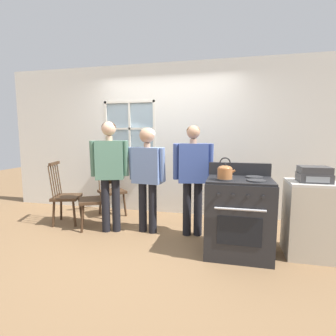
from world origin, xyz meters
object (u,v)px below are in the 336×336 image
Objects in this scene: chair_near_wall at (65,197)px; person_adult_right at (193,171)px; kettle at (225,171)px; person_elderly_left at (110,166)px; stove at (239,216)px; chair_by_window at (94,200)px; person_teen_center at (147,169)px; stereo at (314,174)px; side_counter at (310,219)px; chair_center_cluster at (112,191)px; handbag at (109,174)px; potted_plant at (123,151)px.

chair_near_wall is 2.14m from person_adult_right.
person_adult_right reaches higher than kettle.
person_elderly_left is 1.92m from stove.
kettle reaches higher than chair_by_window.
person_teen_center is 4.53× the size of stereo.
side_counter is at bearing 90.00° from stereo.
kettle is at bearing -76.13° from chair_center_cluster.
person_teen_center reaches higher than chair_near_wall.
chair_near_wall is 4.08× the size of kettle.
person_teen_center is 2.13m from stereo.
kettle is 0.80× the size of handbag.
chair_near_wall is (-0.56, 0.07, 0.00)m from chair_by_window.
side_counter is at bearing -23.59° from potted_plant.
chair_by_window is 0.56m from chair_near_wall.
person_adult_right is at bearing -12.36° from person_elderly_left.
chair_center_cluster is 1.74m from person_adult_right.
person_elderly_left is at bearing -160.67° from person_teen_center.
person_teen_center is 1.25m from kettle.
potted_plant reaches higher than kettle.
chair_by_window is 2.97× the size of stereo.
stove is (0.62, -0.46, -0.47)m from person_adult_right.
person_teen_center is at bearing 161.70° from stove.
potted_plant is at bearing 137.48° from person_teen_center.
stereo is (2.89, -1.28, -0.16)m from potted_plant.
person_elderly_left is (0.88, -0.17, 0.55)m from chair_near_wall.
stereo is (0.00, -0.02, 0.54)m from side_counter.
chair_by_window is 3.04m from stereo.
stove is at bearing -71.35° from chair_center_cluster.
kettle is at bearing -20.58° from handbag.
kettle is (1.11, -0.56, 0.08)m from person_teen_center.
chair_near_wall is at bearing -177.92° from chair_center_cluster.
person_elderly_left is at bearing 169.94° from stove.
kettle is at bearing 45.07° from chair_by_window.
kettle is at bearing -142.67° from stove.
stove reaches higher than chair_near_wall.
person_teen_center is 5.02× the size of handbag.
person_teen_center is (0.86, 0.01, 0.50)m from chair_by_window.
handbag is (0.76, 0.04, 0.39)m from chair_near_wall.
chair_by_window is at bearing 164.41° from kettle.
handbag is at bearing 164.64° from stove.
person_adult_right is at bearing 167.46° from side_counter.
potted_plant reaches higher than stove.
potted_plant is at bearing 97.86° from handbag.
chair_by_window is 2.19m from stove.
chair_by_window is at bearing 169.17° from person_adult_right.
person_adult_right is (2.09, -0.03, 0.49)m from chair_near_wall.
stove is (1.83, -0.32, -0.52)m from person_elderly_left.
handbag is at bearing 179.38° from person_teen_center.
chair_center_cluster is at bearing -107.90° from potted_plant.
stove is 0.59m from kettle.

